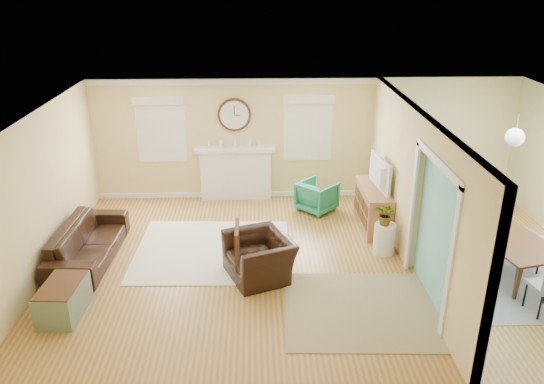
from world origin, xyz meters
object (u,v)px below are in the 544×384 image
Objects in this scene: sofa at (88,242)px; dining_table at (508,253)px; eames_chair at (259,257)px; green_chair at (317,196)px; credenza at (373,207)px.

sofa is 1.24× the size of dining_table.
green_chair is at bearing 132.31° from eames_chair.
green_chair is (4.15, 1.89, -0.00)m from sofa.
green_chair is 3.81m from dining_table.
credenza reaches higher than eames_chair.
green_chair is at bearing 36.12° from dining_table.
green_chair is (1.22, 2.54, -0.03)m from eames_chair.
dining_table is (1.88, -1.73, -0.09)m from credenza.
dining_table is (4.10, 0.05, -0.04)m from eames_chair.
credenza is (1.00, -0.76, 0.08)m from green_chair.
eames_chair reaches higher than sofa.
credenza is at bearing -75.66° from sofa.
credenza is (2.22, 1.78, 0.05)m from eames_chair.
credenza reaches higher than green_chair.
eames_chair is 2.85m from credenza.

